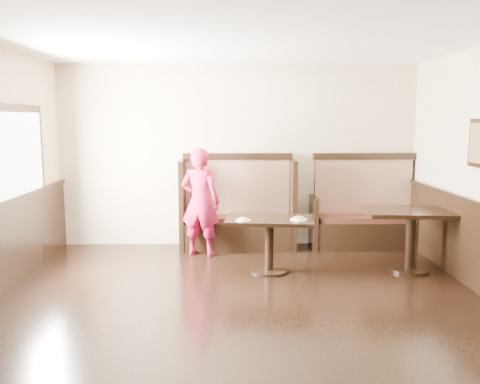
{
  "coord_description": "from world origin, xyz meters",
  "views": [
    {
      "loc": [
        -0.1,
        -4.38,
        1.98
      ],
      "look_at": [
        0.02,
        2.35,
        1.0
      ],
      "focal_mm": 38.0,
      "sensor_mm": 36.0,
      "label": 1
    }
  ],
  "objects_px": {
    "table_main": "(269,231)",
    "table_neighbor": "(411,225)",
    "child": "(200,202)",
    "booth_main": "(238,214)",
    "booth_neighbor": "(364,216)"
  },
  "relations": [
    {
      "from": "table_main",
      "to": "table_neighbor",
      "type": "height_order",
      "value": "table_neighbor"
    },
    {
      "from": "table_main",
      "to": "child",
      "type": "xyz_separation_m",
      "value": [
        -0.94,
        0.84,
        0.24
      ]
    },
    {
      "from": "booth_main",
      "to": "child",
      "type": "distance_m",
      "value": 0.75
    },
    {
      "from": "booth_main",
      "to": "table_neighbor",
      "type": "distance_m",
      "value": 2.56
    },
    {
      "from": "booth_main",
      "to": "child",
      "type": "height_order",
      "value": "child"
    },
    {
      "from": "table_neighbor",
      "to": "booth_main",
      "type": "bearing_deg",
      "value": 155.48
    },
    {
      "from": "booth_main",
      "to": "table_main",
      "type": "distance_m",
      "value": 1.35
    },
    {
      "from": "booth_main",
      "to": "table_main",
      "type": "bearing_deg",
      "value": -73.13
    },
    {
      "from": "booth_neighbor",
      "to": "child",
      "type": "xyz_separation_m",
      "value": [
        -2.5,
        -0.45,
        0.3
      ]
    },
    {
      "from": "table_neighbor",
      "to": "booth_neighbor",
      "type": "bearing_deg",
      "value": 107.62
    },
    {
      "from": "child",
      "to": "booth_main",
      "type": "bearing_deg",
      "value": -124.45
    },
    {
      "from": "booth_neighbor",
      "to": "table_main",
      "type": "distance_m",
      "value": 2.02
    },
    {
      "from": "table_main",
      "to": "table_neighbor",
      "type": "distance_m",
      "value": 1.85
    },
    {
      "from": "booth_main",
      "to": "booth_neighbor",
      "type": "xyz_separation_m",
      "value": [
        1.95,
        -0.0,
        -0.05
      ]
    },
    {
      "from": "booth_neighbor",
      "to": "child",
      "type": "relative_size",
      "value": 1.05
    }
  ]
}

